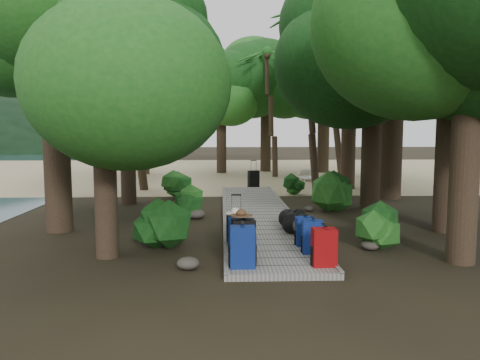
{
  "coord_description": "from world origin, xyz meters",
  "views": [
    {
      "loc": [
        -1.03,
        -12.47,
        2.47
      ],
      "look_at": [
        -0.48,
        1.54,
        1.0
      ],
      "focal_mm": 35.0,
      "sensor_mm": 36.0,
      "label": 1
    }
  ],
  "objects_px": {
    "kayak": "(175,180)",
    "backpack_left_b": "(243,236)",
    "sun_lounger": "(307,175)",
    "suitcase_on_boardwalk": "(236,229)",
    "duffel_right_black": "(295,221)",
    "backpack_right_b": "(313,235)",
    "lone_suitcase_on_sand": "(254,179)",
    "backpack_right_c": "(305,229)",
    "duffel_right_khaki": "(301,225)",
    "backpack_left_d": "(238,223)",
    "backpack_right_a": "(324,245)",
    "backpack_left_c": "(239,230)",
    "backpack_right_d": "(306,230)",
    "backpack_left_a": "(243,245)"
  },
  "relations": [
    {
      "from": "backpack_right_c",
      "to": "suitcase_on_boardwalk",
      "type": "height_order",
      "value": "backpack_right_c"
    },
    {
      "from": "backpack_right_b",
      "to": "kayak",
      "type": "relative_size",
      "value": 0.21
    },
    {
      "from": "backpack_right_a",
      "to": "kayak",
      "type": "bearing_deg",
      "value": 104.57
    },
    {
      "from": "duffel_right_black",
      "to": "lone_suitcase_on_sand",
      "type": "bearing_deg",
      "value": 111.58
    },
    {
      "from": "backpack_left_b",
      "to": "backpack_left_a",
      "type": "bearing_deg",
      "value": -100.18
    },
    {
      "from": "backpack_right_c",
      "to": "suitcase_on_boardwalk",
      "type": "relative_size",
      "value": 1.13
    },
    {
      "from": "backpack_right_a",
      "to": "kayak",
      "type": "relative_size",
      "value": 0.22
    },
    {
      "from": "suitcase_on_boardwalk",
      "to": "sun_lounger",
      "type": "distance_m",
      "value": 13.79
    },
    {
      "from": "sun_lounger",
      "to": "suitcase_on_boardwalk",
      "type": "bearing_deg",
      "value": -112.91
    },
    {
      "from": "backpack_right_c",
      "to": "duffel_right_khaki",
      "type": "distance_m",
      "value": 1.13
    },
    {
      "from": "lone_suitcase_on_sand",
      "to": "sun_lounger",
      "type": "relative_size",
      "value": 0.43
    },
    {
      "from": "duffel_right_khaki",
      "to": "suitcase_on_boardwalk",
      "type": "bearing_deg",
      "value": -150.99
    },
    {
      "from": "duffel_right_black",
      "to": "lone_suitcase_on_sand",
      "type": "xyz_separation_m",
      "value": [
        -0.34,
        9.47,
        0.03
      ]
    },
    {
      "from": "backpack_right_c",
      "to": "lone_suitcase_on_sand",
      "type": "relative_size",
      "value": 0.9
    },
    {
      "from": "backpack_left_b",
      "to": "suitcase_on_boardwalk",
      "type": "relative_size",
      "value": 1.34
    },
    {
      "from": "backpack_right_c",
      "to": "kayak",
      "type": "height_order",
      "value": "backpack_right_c"
    },
    {
      "from": "backpack_left_d",
      "to": "backpack_right_d",
      "type": "xyz_separation_m",
      "value": [
        1.39,
        -1.02,
        0.03
      ]
    },
    {
      "from": "backpack_left_b",
      "to": "backpack_right_c",
      "type": "relative_size",
      "value": 1.18
    },
    {
      "from": "backpack_left_c",
      "to": "suitcase_on_boardwalk",
      "type": "xyz_separation_m",
      "value": [
        -0.04,
        0.33,
        -0.06
      ]
    },
    {
      "from": "backpack_left_a",
      "to": "backpack_right_b",
      "type": "bearing_deg",
      "value": 32.49
    },
    {
      "from": "backpack_left_d",
      "to": "backpack_right_d",
      "type": "height_order",
      "value": "backpack_right_d"
    },
    {
      "from": "backpack_right_a",
      "to": "backpack_right_d",
      "type": "xyz_separation_m",
      "value": [
        -0.03,
        1.63,
        -0.08
      ]
    },
    {
      "from": "kayak",
      "to": "sun_lounger",
      "type": "relative_size",
      "value": 2.01
    },
    {
      "from": "suitcase_on_boardwalk",
      "to": "backpack_left_c",
      "type": "bearing_deg",
      "value": -96.42
    },
    {
      "from": "backpack_right_c",
      "to": "lone_suitcase_on_sand",
      "type": "distance_m",
      "value": 10.86
    },
    {
      "from": "backpack_left_b",
      "to": "backpack_left_d",
      "type": "bearing_deg",
      "value": 84.86
    },
    {
      "from": "backpack_right_a",
      "to": "backpack_left_a",
      "type": "bearing_deg",
      "value": -179.95
    },
    {
      "from": "backpack_left_d",
      "to": "sun_lounger",
      "type": "relative_size",
      "value": 0.3
    },
    {
      "from": "backpack_right_c",
      "to": "backpack_right_d",
      "type": "bearing_deg",
      "value": 71.29
    },
    {
      "from": "backpack_left_d",
      "to": "kayak",
      "type": "xyz_separation_m",
      "value": [
        -2.58,
        11.47,
        -0.18
      ]
    },
    {
      "from": "backpack_left_b",
      "to": "backpack_right_c",
      "type": "distance_m",
      "value": 1.54
    },
    {
      "from": "lone_suitcase_on_sand",
      "to": "backpack_left_c",
      "type": "bearing_deg",
      "value": -111.93
    },
    {
      "from": "backpack_right_b",
      "to": "suitcase_on_boardwalk",
      "type": "height_order",
      "value": "backpack_right_b"
    },
    {
      "from": "duffel_right_khaki",
      "to": "lone_suitcase_on_sand",
      "type": "height_order",
      "value": "lone_suitcase_on_sand"
    },
    {
      "from": "backpack_left_d",
      "to": "kayak",
      "type": "relative_size",
      "value": 0.15
    },
    {
      "from": "backpack_right_b",
      "to": "lone_suitcase_on_sand",
      "type": "relative_size",
      "value": 0.97
    },
    {
      "from": "backpack_left_a",
      "to": "duffel_right_khaki",
      "type": "bearing_deg",
      "value": 60.9
    },
    {
      "from": "backpack_right_b",
      "to": "lone_suitcase_on_sand",
      "type": "bearing_deg",
      "value": 95.43
    },
    {
      "from": "duffel_right_black",
      "to": "suitcase_on_boardwalk",
      "type": "height_order",
      "value": "suitcase_on_boardwalk"
    },
    {
      "from": "duffel_right_khaki",
      "to": "suitcase_on_boardwalk",
      "type": "distance_m",
      "value": 1.75
    },
    {
      "from": "kayak",
      "to": "backpack_left_b",
      "type": "bearing_deg",
      "value": -70.1
    },
    {
      "from": "backpack_right_d",
      "to": "backpack_right_b",
      "type": "bearing_deg",
      "value": -101.85
    },
    {
      "from": "backpack_left_a",
      "to": "duffel_right_black",
      "type": "distance_m",
      "value": 3.21
    },
    {
      "from": "duffel_right_black",
      "to": "kayak",
      "type": "distance_m",
      "value": 11.92
    },
    {
      "from": "backpack_right_d",
      "to": "duffel_right_black",
      "type": "xyz_separation_m",
      "value": [
        -0.03,
        1.24,
        -0.05
      ]
    },
    {
      "from": "backpack_right_b",
      "to": "backpack_right_d",
      "type": "distance_m",
      "value": 0.77
    },
    {
      "from": "backpack_left_b",
      "to": "duffel_right_khaki",
      "type": "bearing_deg",
      "value": 47.62
    },
    {
      "from": "backpack_left_b",
      "to": "backpack_right_d",
      "type": "bearing_deg",
      "value": 28.91
    },
    {
      "from": "lone_suitcase_on_sand",
      "to": "duffel_right_khaki",
      "type": "bearing_deg",
      "value": -103.93
    },
    {
      "from": "backpack_left_d",
      "to": "backpack_right_a",
      "type": "relative_size",
      "value": 0.68
    }
  ]
}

